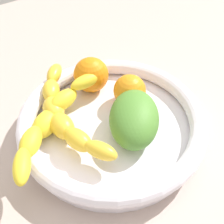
{
  "coord_description": "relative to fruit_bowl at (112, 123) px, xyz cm",
  "views": [
    {
      "loc": [
        -18.59,
        -25.1,
        40.66
      ],
      "look_at": [
        0.0,
        0.0,
        8.19
      ],
      "focal_mm": 44.42,
      "sensor_mm": 36.0,
      "label": 1
    }
  ],
  "objects": [
    {
      "name": "kitchen_counter",
      "position": [
        0.0,
        0.0,
        -4.1
      ],
      "size": [
        120.0,
        120.0,
        3.0
      ],
      "primitive_type": "cube",
      "color": "#BAA59B",
      "rests_on": "ground"
    },
    {
      "name": "fruit_bowl",
      "position": [
        0.0,
        0.0,
        0.0
      ],
      "size": [
        31.33,
        31.33,
        5.04
      ],
      "color": "white",
      "rests_on": "kitchen_counter"
    },
    {
      "name": "banana_draped_left",
      "position": [
        -6.4,
        4.79,
        2.17
      ],
      "size": [
        9.52,
        25.27,
        4.07
      ],
      "color": "yellow",
      "rests_on": "fruit_bowl"
    },
    {
      "name": "banana_draped_right",
      "position": [
        -8.99,
        4.37,
        2.57
      ],
      "size": [
        21.4,
        14.37,
        5.45
      ],
      "color": "yellow",
      "rests_on": "fruit_bowl"
    },
    {
      "name": "orange_front",
      "position": [
        5.69,
        2.45,
        2.48
      ],
      "size": [
        5.78,
        5.78,
        5.78
      ],
      "primitive_type": "sphere",
      "color": "orange",
      "rests_on": "fruit_bowl"
    },
    {
      "name": "orange_mid_left",
      "position": [
        2.43,
        9.82,
        2.86
      ],
      "size": [
        6.53,
        6.53,
        6.53
      ],
      "primitive_type": "sphere",
      "color": "orange",
      "rests_on": "fruit_bowl"
    },
    {
      "name": "mango_green",
      "position": [
        1.98,
        -3.24,
        2.66
      ],
      "size": [
        13.87,
        14.26,
        6.13
      ],
      "primitive_type": "ellipsoid",
      "rotation": [
        0.0,
        0.0,
        0.85
      ],
      "color": "#508A32",
      "rests_on": "fruit_bowl"
    }
  ]
}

